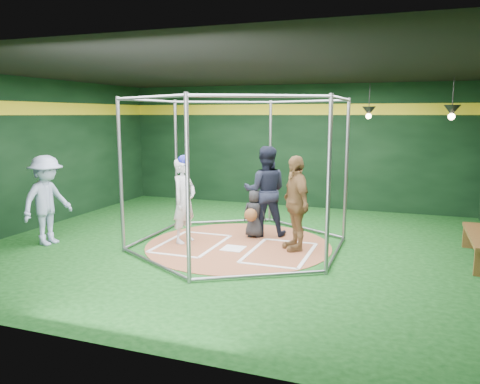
% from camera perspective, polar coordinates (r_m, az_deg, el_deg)
% --- Properties ---
extents(room_shell, '(10.10, 9.10, 3.53)m').
position_cam_1_polar(room_shell, '(9.37, -0.19, 3.86)').
color(room_shell, '#0D390F').
rests_on(room_shell, ground).
extents(clay_disc, '(3.80, 3.80, 0.01)m').
position_cam_1_polar(clay_disc, '(9.69, -0.20, -6.48)').
color(clay_disc, '#975637').
rests_on(clay_disc, ground).
extents(home_plate, '(0.43, 0.43, 0.01)m').
position_cam_1_polar(home_plate, '(9.42, -0.83, -6.89)').
color(home_plate, white).
rests_on(home_plate, clay_disc).
extents(batter_box_left, '(1.17, 1.77, 0.01)m').
position_cam_1_polar(batter_box_left, '(9.82, -5.95, -6.25)').
color(batter_box_left, white).
rests_on(batter_box_left, clay_disc).
extents(batter_box_right, '(1.17, 1.77, 0.01)m').
position_cam_1_polar(batter_box_right, '(9.19, 4.88, -7.35)').
color(batter_box_right, white).
rests_on(batter_box_right, clay_disc).
extents(batting_cage, '(4.05, 4.67, 3.00)m').
position_cam_1_polar(batting_cage, '(9.39, -0.21, 2.31)').
color(batting_cage, gray).
rests_on(batting_cage, ground).
extents(pendant_lamp_near, '(0.34, 0.34, 0.90)m').
position_cam_1_polar(pendant_lamp_near, '(12.40, 15.43, 9.46)').
color(pendant_lamp_near, black).
rests_on(pendant_lamp_near, room_shell).
extents(pendant_lamp_far, '(0.34, 0.34, 0.90)m').
position_cam_1_polar(pendant_lamp_far, '(10.79, 24.43, 9.01)').
color(pendant_lamp_far, black).
rests_on(pendant_lamp_far, room_shell).
extents(batter_figure, '(0.52, 0.70, 1.83)m').
position_cam_1_polar(batter_figure, '(9.79, -6.82, -0.88)').
color(batter_figure, silver).
rests_on(batter_figure, clay_disc).
extents(visitor_leopard, '(0.99, 1.17, 1.87)m').
position_cam_1_polar(visitor_leopard, '(9.24, 6.79, -1.34)').
color(visitor_leopard, '#9F7644').
rests_on(visitor_leopard, clay_disc).
extents(catcher_figure, '(0.53, 0.57, 1.05)m').
position_cam_1_polar(catcher_figure, '(10.17, 1.72, -2.64)').
color(catcher_figure, black).
rests_on(catcher_figure, clay_disc).
extents(umpire, '(1.12, 0.98, 1.98)m').
position_cam_1_polar(umpire, '(10.29, 3.10, 0.12)').
color(umpire, black).
rests_on(umpire, clay_disc).
extents(bystander_blue, '(0.81, 1.26, 1.85)m').
position_cam_1_polar(bystander_blue, '(10.38, -22.48, -0.94)').
color(bystander_blue, '#9DACD0').
rests_on(bystander_blue, ground).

